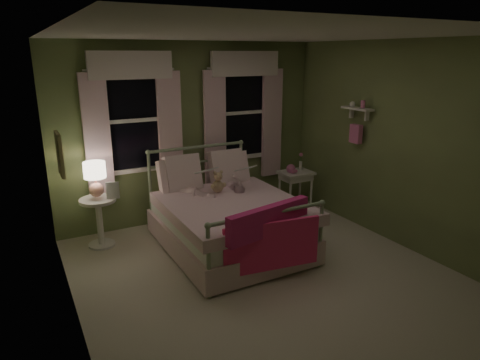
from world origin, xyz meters
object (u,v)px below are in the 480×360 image
table_lamp (95,176)px  nightstand_right (296,178)px  bed (227,219)px  teddy_bear (218,184)px  nightstand_left (99,216)px  child_left (193,172)px  child_right (231,170)px

table_lamp → nightstand_right: size_ratio=0.71×
bed → teddy_bear: size_ratio=6.89×
nightstand_left → table_lamp: 0.54m
teddy_bear → nightstand_left: (-1.44, 0.55, -0.37)m
nightstand_right → teddy_bear: bearing=-164.9°
bed → nightstand_right: bed is taller
child_left → table_lamp: size_ratio=1.69×
child_left → child_right: child_left is taller
teddy_bear → table_lamp: bearing=159.0°
bed → table_lamp: bearing=150.5°
bed → teddy_bear: bed is taller
bed → child_left: 0.76m
child_left → teddy_bear: size_ratio=2.59×
teddy_bear → table_lamp: size_ratio=0.65×
child_left → teddy_bear: bearing=126.8°
bed → teddy_bear: bearing=90.0°
bed → nightstand_left: bed is taller
child_left → table_lamp: child_left is taller
child_left → teddy_bear: 0.36m
nightstand_left → nightstand_right: size_ratio=1.02×
child_right → nightstand_right: size_ratio=1.06×
teddy_bear → nightstand_left: 1.59m
child_right → table_lamp: 1.76m
teddy_bear → nightstand_right: size_ratio=0.46×
child_right → table_lamp: child_right is taller
bed → nightstand_right: 1.70m
table_lamp → nightstand_right: table_lamp is taller
teddy_bear → nightstand_right: (1.55, 0.42, -0.24)m
nightstand_right → bed: bearing=-156.3°
bed → child_right: 0.73m
child_right → nightstand_left: (-1.72, 0.39, -0.49)m
bed → nightstand_right: (1.55, 0.68, 0.17)m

